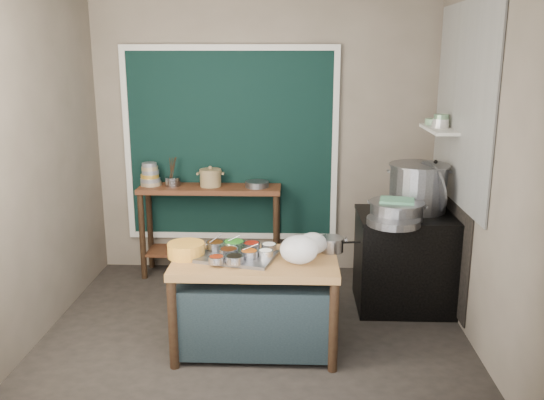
{
  "coord_description": "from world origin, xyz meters",
  "views": [
    {
      "loc": [
        0.31,
        -4.43,
        2.26
      ],
      "look_at": [
        0.13,
        0.25,
        1.07
      ],
      "focal_mm": 38.0,
      "sensor_mm": 36.0,
      "label": 1
    }
  ],
  "objects_px": {
    "yellow_basin": "(186,250)",
    "back_counter": "(211,231)",
    "saucepan": "(331,244)",
    "ceramic_crock": "(211,179)",
    "prep_table": "(256,304)",
    "stove_block": "(407,262)",
    "steamer": "(397,211)",
    "condiment_tray": "(237,257)",
    "utensil_cup": "(173,182)",
    "stock_pot": "(418,188)"
  },
  "relations": [
    {
      "from": "stock_pot",
      "to": "steamer",
      "type": "relative_size",
      "value": 1.13
    },
    {
      "from": "saucepan",
      "to": "utensil_cup",
      "type": "height_order",
      "value": "utensil_cup"
    },
    {
      "from": "back_counter",
      "to": "utensil_cup",
      "type": "xyz_separation_m",
      "value": [
        -0.38,
        0.01,
        0.52
      ]
    },
    {
      "from": "back_counter",
      "to": "stove_block",
      "type": "distance_m",
      "value": 2.04
    },
    {
      "from": "prep_table",
      "to": "back_counter",
      "type": "relative_size",
      "value": 0.86
    },
    {
      "from": "stock_pot",
      "to": "steamer",
      "type": "distance_m",
      "value": 0.41
    },
    {
      "from": "prep_table",
      "to": "stove_block",
      "type": "height_order",
      "value": "stove_block"
    },
    {
      "from": "saucepan",
      "to": "ceramic_crock",
      "type": "xyz_separation_m",
      "value": [
        -1.15,
        1.39,
        0.22
      ]
    },
    {
      "from": "condiment_tray",
      "to": "saucepan",
      "type": "relative_size",
      "value": 2.73
    },
    {
      "from": "utensil_cup",
      "to": "ceramic_crock",
      "type": "bearing_deg",
      "value": 0.22
    },
    {
      "from": "ceramic_crock",
      "to": "back_counter",
      "type": "bearing_deg",
      "value": -127.96
    },
    {
      "from": "prep_table",
      "to": "condiment_tray",
      "type": "height_order",
      "value": "condiment_tray"
    },
    {
      "from": "ceramic_crock",
      "to": "condiment_tray",
      "type": "bearing_deg",
      "value": -74.97
    },
    {
      "from": "stove_block",
      "to": "stock_pot",
      "type": "bearing_deg",
      "value": 57.26
    },
    {
      "from": "saucepan",
      "to": "ceramic_crock",
      "type": "height_order",
      "value": "ceramic_crock"
    },
    {
      "from": "prep_table",
      "to": "stove_block",
      "type": "relative_size",
      "value": 1.39
    },
    {
      "from": "steamer",
      "to": "saucepan",
      "type": "bearing_deg",
      "value": -140.66
    },
    {
      "from": "stove_block",
      "to": "utensil_cup",
      "type": "distance_m",
      "value": 2.47
    },
    {
      "from": "condiment_tray",
      "to": "stove_block",
      "type": "bearing_deg",
      "value": 29.89
    },
    {
      "from": "condiment_tray",
      "to": "saucepan",
      "type": "distance_m",
      "value": 0.75
    },
    {
      "from": "yellow_basin",
      "to": "stock_pot",
      "type": "relative_size",
      "value": 0.52
    },
    {
      "from": "yellow_basin",
      "to": "utensil_cup",
      "type": "bearing_deg",
      "value": 105.06
    },
    {
      "from": "ceramic_crock",
      "to": "steamer",
      "type": "distance_m",
      "value": 1.97
    },
    {
      "from": "saucepan",
      "to": "steamer",
      "type": "xyz_separation_m",
      "value": [
        0.59,
        0.48,
        0.15
      ]
    },
    {
      "from": "yellow_basin",
      "to": "prep_table",
      "type": "bearing_deg",
      "value": -2.55
    },
    {
      "from": "prep_table",
      "to": "yellow_basin",
      "type": "relative_size",
      "value": 4.38
    },
    {
      "from": "saucepan",
      "to": "back_counter",
      "type": "bearing_deg",
      "value": 121.44
    },
    {
      "from": "yellow_basin",
      "to": "utensil_cup",
      "type": "relative_size",
      "value": 1.86
    },
    {
      "from": "condiment_tray",
      "to": "steamer",
      "type": "xyz_separation_m",
      "value": [
        1.31,
        0.67,
        0.2
      ]
    },
    {
      "from": "steamer",
      "to": "stock_pot",
      "type": "bearing_deg",
      "value": 52.11
    },
    {
      "from": "prep_table",
      "to": "stock_pot",
      "type": "distance_m",
      "value": 1.86
    },
    {
      "from": "yellow_basin",
      "to": "back_counter",
      "type": "bearing_deg",
      "value": 91.41
    },
    {
      "from": "condiment_tray",
      "to": "steamer",
      "type": "distance_m",
      "value": 1.49
    },
    {
      "from": "back_counter",
      "to": "ceramic_crock",
      "type": "relative_size",
      "value": 6.21
    },
    {
      "from": "stove_block",
      "to": "steamer",
      "type": "relative_size",
      "value": 1.85
    },
    {
      "from": "stock_pot",
      "to": "steamer",
      "type": "xyz_separation_m",
      "value": [
        -0.24,
        -0.3,
        -0.14
      ]
    },
    {
      "from": "stock_pot",
      "to": "stove_block",
      "type": "bearing_deg",
      "value": -122.74
    },
    {
      "from": "condiment_tray",
      "to": "ceramic_crock",
      "type": "distance_m",
      "value": 1.66
    },
    {
      "from": "ceramic_crock",
      "to": "stock_pot",
      "type": "xyz_separation_m",
      "value": [
        1.98,
        -0.61,
        0.07
      ]
    },
    {
      "from": "back_counter",
      "to": "condiment_tray",
      "type": "height_order",
      "value": "back_counter"
    },
    {
      "from": "condiment_tray",
      "to": "yellow_basin",
      "type": "distance_m",
      "value": 0.4
    },
    {
      "from": "yellow_basin",
      "to": "stock_pot",
      "type": "bearing_deg",
      "value": 26.18
    },
    {
      "from": "yellow_basin",
      "to": "ceramic_crock",
      "type": "height_order",
      "value": "ceramic_crock"
    },
    {
      "from": "back_counter",
      "to": "saucepan",
      "type": "xyz_separation_m",
      "value": [
        1.16,
        -1.38,
        0.33
      ]
    },
    {
      "from": "yellow_basin",
      "to": "condiment_tray",
      "type": "bearing_deg",
      "value": -2.53
    },
    {
      "from": "stock_pot",
      "to": "condiment_tray",
      "type": "bearing_deg",
      "value": -147.88
    },
    {
      "from": "yellow_basin",
      "to": "saucepan",
      "type": "distance_m",
      "value": 1.14
    },
    {
      "from": "yellow_basin",
      "to": "ceramic_crock",
      "type": "distance_m",
      "value": 1.58
    },
    {
      "from": "back_counter",
      "to": "utensil_cup",
      "type": "bearing_deg",
      "value": 178.8
    },
    {
      "from": "steamer",
      "to": "condiment_tray",
      "type": "bearing_deg",
      "value": -153.01
    }
  ]
}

